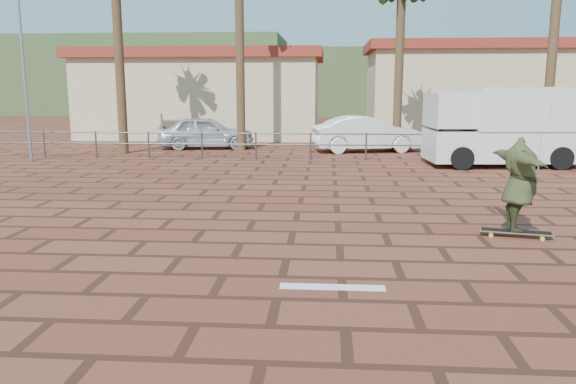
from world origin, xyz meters
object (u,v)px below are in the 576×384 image
at_px(skateboarder, 520,185).
at_px(campervan, 506,125).
at_px(car_white, 366,134).
at_px(car_silver, 206,132).
at_px(longboard, 516,232).

distance_m(skateboarder, campervan, 9.77).
bearing_deg(campervan, car_white, 134.36).
relative_size(skateboarder, campervan, 0.39).
bearing_deg(car_white, skateboarder, 175.26).
xyz_separation_m(campervan, car_white, (-4.35, 3.87, -0.64)).
bearing_deg(car_silver, longboard, -157.13).
bearing_deg(longboard, car_white, 110.31).
xyz_separation_m(longboard, skateboarder, (-0.00, 0.00, 0.85)).
bearing_deg(car_silver, campervan, -120.94).
relative_size(skateboarder, car_white, 0.46).
xyz_separation_m(campervan, car_silver, (-11.16, 4.59, -0.68)).
bearing_deg(campervan, car_silver, 153.62).
relative_size(skateboarder, car_silver, 0.50).
bearing_deg(skateboarder, car_white, 2.87).
height_order(longboard, skateboarder, skateboarder).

